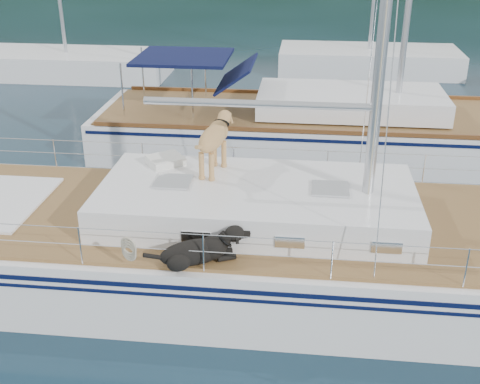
# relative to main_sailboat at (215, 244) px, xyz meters

# --- Properties ---
(ground) EXTENTS (120.00, 120.00, 0.00)m
(ground) POSITION_rel_main_sailboat_xyz_m (-0.09, 0.00, -0.68)
(ground) COLOR black
(ground) RESTS_ON ground
(main_sailboat) EXTENTS (12.00, 3.97, 14.01)m
(main_sailboat) POSITION_rel_main_sailboat_xyz_m (0.00, 0.00, 0.00)
(main_sailboat) COLOR white
(main_sailboat) RESTS_ON ground
(neighbor_sailboat) EXTENTS (11.00, 3.50, 13.30)m
(neighbor_sailboat) POSITION_rel_main_sailboat_xyz_m (1.52, 6.48, -0.05)
(neighbor_sailboat) COLOR white
(neighbor_sailboat) RESTS_ON ground
(bg_boat_west) EXTENTS (8.00, 3.00, 11.65)m
(bg_boat_west) POSITION_rel_main_sailboat_xyz_m (-8.09, 14.00, -0.23)
(bg_boat_west) COLOR white
(bg_boat_west) RESTS_ON ground
(bg_boat_center) EXTENTS (7.20, 3.00, 11.65)m
(bg_boat_center) POSITION_rel_main_sailboat_xyz_m (3.91, 16.00, -0.23)
(bg_boat_center) COLOR white
(bg_boat_center) RESTS_ON ground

